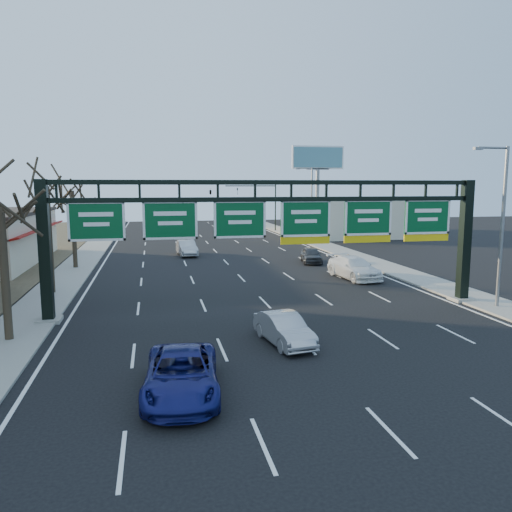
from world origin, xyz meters
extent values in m
plane|color=black|center=(0.00, 0.00, 0.00)|extent=(160.00, 160.00, 0.00)
cube|color=gray|center=(-12.80, 20.00, 0.06)|extent=(3.00, 120.00, 0.12)
cube|color=gray|center=(12.80, 20.00, 0.06)|extent=(3.00, 120.00, 0.12)
cube|color=white|center=(0.00, 20.00, 0.01)|extent=(21.60, 120.00, 0.01)
cube|color=black|center=(-11.70, 8.00, 3.60)|extent=(0.55, 0.55, 7.20)
cube|color=gray|center=(-11.70, 8.00, 0.10)|extent=(1.20, 1.20, 0.20)
cube|color=black|center=(11.70, 8.00, 3.60)|extent=(0.55, 0.55, 7.20)
cube|color=gray|center=(11.70, 8.00, 0.10)|extent=(1.20, 1.20, 0.20)
cube|color=black|center=(0.00, 8.00, 7.05)|extent=(23.40, 0.25, 0.25)
cube|color=black|center=(0.00, 8.00, 6.15)|extent=(23.40, 0.25, 0.25)
cube|color=#054922|center=(-9.17, 8.00, 5.10)|extent=(2.80, 0.10, 2.00)
cube|color=#054922|center=(-5.50, 8.00, 5.10)|extent=(2.80, 0.10, 2.00)
cube|color=#054922|center=(-1.83, 8.00, 5.10)|extent=(2.80, 0.10, 2.00)
cube|color=#054922|center=(1.83, 8.00, 5.10)|extent=(2.80, 0.10, 2.00)
cube|color=yellow|center=(1.83, 8.00, 3.88)|extent=(2.80, 0.10, 0.40)
cube|color=#054922|center=(5.50, 8.00, 5.10)|extent=(2.80, 0.10, 2.00)
cube|color=yellow|center=(5.50, 8.00, 3.88)|extent=(2.80, 0.10, 0.40)
cube|color=#054922|center=(9.17, 8.00, 5.10)|extent=(2.80, 0.10, 2.00)
cube|color=yellow|center=(9.17, 8.00, 3.88)|extent=(2.80, 0.10, 0.40)
cube|color=maroon|center=(-16.40, 29.00, 3.00)|extent=(1.20, 18.00, 0.40)
cube|color=beige|center=(20.00, 50.00, 2.50)|extent=(12.00, 20.00, 5.00)
cylinder|color=#2C2418|center=(-12.80, 5.00, 3.16)|extent=(0.36, 0.36, 6.08)
cylinder|color=#2C2418|center=(-12.80, 15.00, 3.54)|extent=(0.36, 0.36, 6.84)
cylinder|color=#2C2418|center=(-12.80, 25.00, 3.35)|extent=(0.36, 0.36, 6.46)
cylinder|color=slate|center=(12.60, 6.00, 4.62)|extent=(0.20, 0.20, 9.00)
cylinder|color=slate|center=(11.70, 6.00, 9.02)|extent=(1.80, 0.12, 0.12)
cube|color=slate|center=(10.80, 6.00, 8.97)|extent=(0.50, 0.22, 0.15)
cylinder|color=slate|center=(12.60, 40.00, 4.62)|extent=(0.20, 0.20, 9.00)
cylinder|color=slate|center=(11.70, 40.00, 9.02)|extent=(1.80, 0.12, 0.12)
cube|color=slate|center=(10.80, 40.00, 8.97)|extent=(0.50, 0.22, 0.15)
cylinder|color=slate|center=(15.00, 45.00, 4.50)|extent=(0.50, 0.50, 9.00)
cube|color=slate|center=(15.00, 45.00, 9.00)|extent=(3.00, 0.30, 0.20)
cube|color=white|center=(15.00, 45.00, 10.50)|extent=(7.00, 0.30, 3.00)
cube|color=teal|center=(15.00, 44.80, 10.50)|extent=(6.60, 0.05, 2.60)
cylinder|color=black|center=(11.80, 55.00, 3.50)|extent=(0.18, 0.18, 7.00)
cylinder|color=black|center=(8.00, 55.00, 6.80)|extent=(7.60, 0.14, 0.14)
imported|color=black|center=(6.00, 55.00, 6.00)|extent=(0.20, 0.20, 1.00)
imported|color=black|center=(2.00, 55.00, 6.00)|extent=(0.54, 0.54, 1.62)
imported|color=navy|center=(-5.61, -2.34, 0.72)|extent=(2.81, 5.39, 1.45)
imported|color=#A4A5A9|center=(-0.90, 2.21, 0.67)|extent=(2.04, 4.22, 1.33)
imported|color=white|center=(8.24, 16.22, 0.80)|extent=(2.92, 5.75, 1.60)
imported|color=#3B3C3F|center=(7.46, 24.12, 0.70)|extent=(2.37, 4.33, 1.40)
imported|color=#AFB0B4|center=(-3.17, 31.00, 0.75)|extent=(1.98, 4.68, 1.50)
camera|label=1|loc=(-6.39, -18.24, 6.90)|focal=35.00mm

